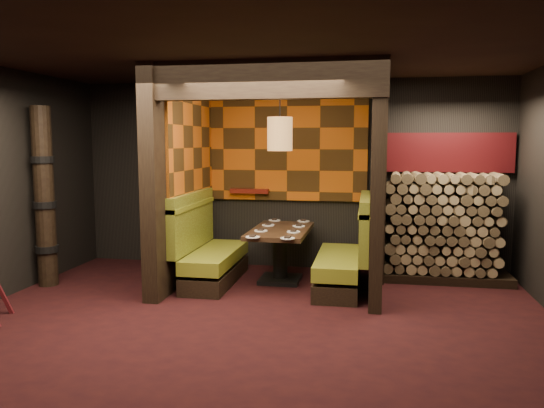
{
  "coord_description": "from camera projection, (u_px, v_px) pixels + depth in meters",
  "views": [
    {
      "loc": [
        1.21,
        -5.25,
        1.94
      ],
      "look_at": [
        0.0,
        1.3,
        1.15
      ],
      "focal_mm": 35.0,
      "sensor_mm": 36.0,
      "label": 1
    }
  ],
  "objects": [
    {
      "name": "floor",
      "position": [
        250.0,
        328.0,
        5.57
      ],
      "size": [
        6.5,
        5.5,
        0.02
      ],
      "primitive_type": "cube",
      "color": "black",
      "rests_on": "ground"
    },
    {
      "name": "ceiling",
      "position": [
        248.0,
        48.0,
        5.23
      ],
      "size": [
        6.5,
        5.5,
        0.02
      ],
      "primitive_type": "cube",
      "color": "black",
      "rests_on": "ground"
    },
    {
      "name": "wall_back",
      "position": [
        289.0,
        175.0,
        8.1
      ],
      "size": [
        6.5,
        0.02,
        2.85
      ],
      "primitive_type": "cube",
      "color": "black",
      "rests_on": "ground"
    },
    {
      "name": "wall_front",
      "position": [
        128.0,
        243.0,
        2.71
      ],
      "size": [
        6.5,
        0.02,
        2.85
      ],
      "primitive_type": "cube",
      "color": "black",
      "rests_on": "ground"
    },
    {
      "name": "partition_left",
      "position": [
        180.0,
        179.0,
        7.26
      ],
      "size": [
        0.2,
        2.2,
        2.85
      ],
      "primitive_type": "cube",
      "color": "black",
      "rests_on": "floor"
    },
    {
      "name": "partition_right",
      "position": [
        377.0,
        181.0,
        6.83
      ],
      "size": [
        0.15,
        2.1,
        2.85
      ],
      "primitive_type": "cube",
      "color": "black",
      "rests_on": "floor"
    },
    {
      "name": "header_beam",
      "position": [
        260.0,
        80.0,
        5.95
      ],
      "size": [
        2.85,
        0.18,
        0.44
      ],
      "primitive_type": "cube",
      "color": "black",
      "rests_on": "partition_left"
    },
    {
      "name": "tapa_back_panel",
      "position": [
        287.0,
        149.0,
        8.01
      ],
      "size": [
        2.4,
        0.06,
        1.55
      ],
      "primitive_type": "cube",
      "color": "#AD4D0E",
      "rests_on": "wall_back"
    },
    {
      "name": "tapa_side_panel",
      "position": [
        192.0,
        148.0,
        7.36
      ],
      "size": [
        0.04,
        1.85,
        1.45
      ],
      "primitive_type": "cube",
      "color": "#AD4D0E",
      "rests_on": "partition_left"
    },
    {
      "name": "lacquer_shelf",
      "position": [
        250.0,
        191.0,
        8.13
      ],
      "size": [
        0.6,
        0.12,
        0.07
      ],
      "primitive_type": "cube",
      "color": "#5A140E",
      "rests_on": "wall_back"
    },
    {
      "name": "booth_bench_left",
      "position": [
        208.0,
        253.0,
        7.31
      ],
      "size": [
        0.68,
        1.6,
        1.14
      ],
      "color": "black",
      "rests_on": "floor"
    },
    {
      "name": "booth_bench_right",
      "position": [
        346.0,
        259.0,
        6.97
      ],
      "size": [
        0.68,
        1.6,
        1.14
      ],
      "color": "black",
      "rests_on": "floor"
    },
    {
      "name": "dining_table",
      "position": [
        280.0,
        246.0,
        7.31
      ],
      "size": [
        0.78,
        1.41,
        0.74
      ],
      "color": "black",
      "rests_on": "floor"
    },
    {
      "name": "place_settings",
      "position": [
        280.0,
        228.0,
        7.28
      ],
      "size": [
        0.64,
        1.63,
        0.03
      ],
      "color": "white",
      "rests_on": "dining_table"
    },
    {
      "name": "pendant_lamp",
      "position": [
        280.0,
        134.0,
        7.08
      ],
      "size": [
        0.34,
        0.34,
        1.04
      ],
      "color": "olive",
      "rests_on": "ceiling"
    },
    {
      "name": "totem_column",
      "position": [
        44.0,
        198.0,
        7.06
      ],
      "size": [
        0.31,
        0.31,
        2.4
      ],
      "color": "black",
      "rests_on": "floor"
    },
    {
      "name": "firewood_stack",
      "position": [
        447.0,
        227.0,
        7.37
      ],
      "size": [
        1.73,
        0.7,
        1.5
      ],
      "color": "black",
      "rests_on": "floor"
    },
    {
      "name": "mosaic_header",
      "position": [
        447.0,
        152.0,
        7.57
      ],
      "size": [
        1.83,
        0.1,
        0.56
      ],
      "primitive_type": "cube",
      "color": "maroon",
      "rests_on": "wall_back"
    },
    {
      "name": "bay_front_post",
      "position": [
        383.0,
        180.0,
        7.07
      ],
      "size": [
        0.08,
        0.08,
        2.85
      ],
      "primitive_type": "cube",
      "color": "black",
      "rests_on": "floor"
    }
  ]
}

